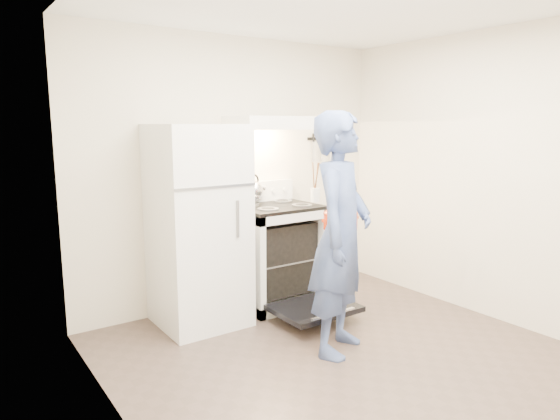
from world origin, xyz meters
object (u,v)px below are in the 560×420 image
(person, at_px, (341,234))
(refrigerator, at_px, (198,226))
(tea_kettle, at_px, (253,189))
(stove_body, at_px, (276,256))
(dutch_oven, at_px, (340,221))

(person, bearing_deg, refrigerator, 89.14)
(refrigerator, distance_m, tea_kettle, 0.78)
(stove_body, relative_size, person, 0.51)
(person, relative_size, dutch_oven, 5.23)
(person, bearing_deg, dutch_oven, 17.96)
(tea_kettle, height_order, dutch_oven, tea_kettle)
(tea_kettle, distance_m, person, 1.35)
(stove_body, bearing_deg, tea_kettle, 116.26)
(refrigerator, bearing_deg, dutch_oven, -43.93)
(stove_body, bearing_deg, person, -99.17)
(dutch_oven, bearing_deg, refrigerator, 136.07)
(refrigerator, distance_m, dutch_oven, 1.20)
(refrigerator, relative_size, stove_body, 1.85)
(person, bearing_deg, tea_kettle, 56.07)
(stove_body, relative_size, dutch_oven, 2.68)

